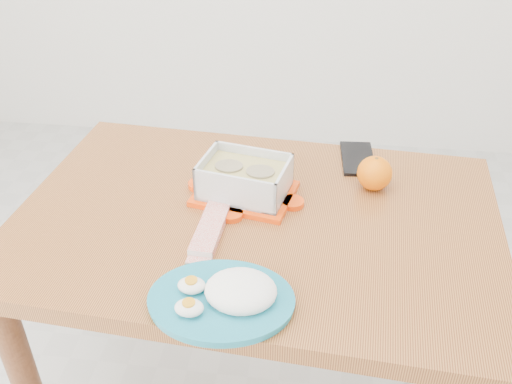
# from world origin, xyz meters

# --- Properties ---
(dining_table) EXTENTS (1.08, 0.76, 0.75)m
(dining_table) POSITION_xyz_m (0.05, 0.04, 0.63)
(dining_table) COLOR #AD6A31
(dining_table) RESTS_ON ground
(food_container) EXTENTS (0.24, 0.20, 0.09)m
(food_container) POSITION_xyz_m (0.01, 0.11, 0.79)
(food_container) COLOR #F54107
(food_container) RESTS_ON dining_table
(orange_fruit) EXTENTS (0.08, 0.08, 0.08)m
(orange_fruit) POSITION_xyz_m (0.30, 0.18, 0.79)
(orange_fruit) COLOR orange
(orange_fruit) RESTS_ON dining_table
(rice_plate) EXTENTS (0.27, 0.27, 0.07)m
(rice_plate) POSITION_xyz_m (0.03, -0.23, 0.77)
(rice_plate) COLOR teal
(rice_plate) RESTS_ON dining_table
(candy_bar) EXTENTS (0.06, 0.20, 0.02)m
(candy_bar) POSITION_xyz_m (-0.04, -0.02, 0.76)
(candy_bar) COLOR red
(candy_bar) RESTS_ON dining_table
(smartphone) EXTENTS (0.09, 0.16, 0.01)m
(smartphone) POSITION_xyz_m (0.27, 0.30, 0.75)
(smartphone) COLOR black
(smartphone) RESTS_ON dining_table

